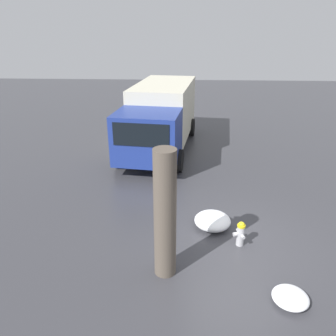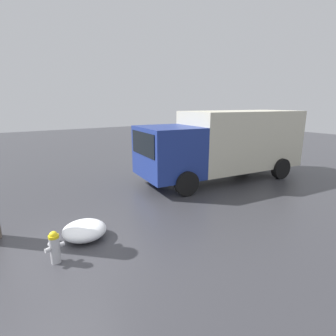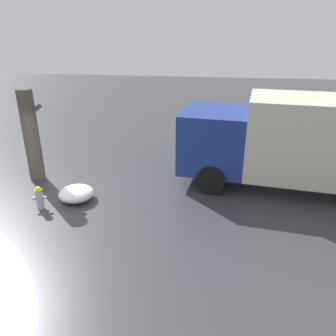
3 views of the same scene
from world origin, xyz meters
name	(u,v)px [view 3 (image 3 of 3)]	position (x,y,z in m)	size (l,w,h in m)	color
ground_plane	(41,209)	(0.00, 0.00, 0.00)	(60.00, 60.00, 0.00)	#38383D
fire_hydrant	(39,197)	(0.00, 0.01, 0.36)	(0.41, 0.31, 0.70)	#B7B7BC
tree_trunk	(31,136)	(-1.13, 1.91, 1.55)	(0.76, 0.50, 3.07)	brown
delivery_truck	(304,140)	(7.58, 2.63, 1.59)	(7.53, 3.39, 2.92)	navy
snow_pile_curbside	(76,193)	(0.81, 0.67, 0.21)	(1.05, 1.04, 0.42)	white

